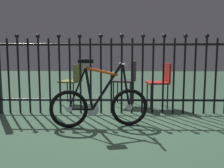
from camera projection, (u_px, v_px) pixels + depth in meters
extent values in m
plane|color=#375640|center=(123.00, 124.00, 3.57)|extent=(20.00, 20.00, 0.00)
cylinder|color=black|center=(9.00, 76.00, 4.17)|extent=(0.03, 0.03, 1.24)
cylinder|color=black|center=(19.00, 76.00, 4.16)|extent=(0.03, 0.03, 1.24)
sphere|color=black|center=(17.00, 36.00, 4.08)|extent=(0.07, 0.07, 0.07)
cylinder|color=black|center=(29.00, 76.00, 4.16)|extent=(0.03, 0.03, 1.24)
cylinder|color=black|center=(39.00, 76.00, 4.16)|extent=(0.03, 0.03, 1.24)
sphere|color=black|center=(38.00, 36.00, 4.07)|extent=(0.07, 0.07, 0.07)
cylinder|color=black|center=(50.00, 76.00, 4.15)|extent=(0.03, 0.03, 1.24)
cylinder|color=black|center=(60.00, 76.00, 4.15)|extent=(0.03, 0.03, 1.24)
sphere|color=black|center=(59.00, 36.00, 4.07)|extent=(0.07, 0.07, 0.07)
cylinder|color=black|center=(70.00, 76.00, 4.15)|extent=(0.03, 0.03, 1.24)
cylinder|color=black|center=(80.00, 76.00, 4.14)|extent=(0.03, 0.03, 1.24)
sphere|color=black|center=(80.00, 36.00, 4.06)|extent=(0.07, 0.07, 0.07)
cylinder|color=black|center=(91.00, 76.00, 4.14)|extent=(0.03, 0.03, 1.24)
cylinder|color=black|center=(101.00, 76.00, 4.14)|extent=(0.03, 0.03, 1.24)
sphere|color=black|center=(101.00, 36.00, 4.05)|extent=(0.07, 0.07, 0.07)
cylinder|color=black|center=(111.00, 76.00, 4.13)|extent=(0.03, 0.03, 1.24)
cylinder|color=black|center=(122.00, 76.00, 4.13)|extent=(0.03, 0.03, 1.24)
sphere|color=black|center=(122.00, 36.00, 4.05)|extent=(0.07, 0.07, 0.07)
cylinder|color=black|center=(132.00, 76.00, 4.13)|extent=(0.03, 0.03, 1.24)
cylinder|color=black|center=(142.00, 76.00, 4.12)|extent=(0.03, 0.03, 1.24)
sphere|color=black|center=(143.00, 36.00, 4.04)|extent=(0.07, 0.07, 0.07)
cylinder|color=black|center=(153.00, 76.00, 4.12)|extent=(0.03, 0.03, 1.24)
cylinder|color=black|center=(163.00, 76.00, 4.12)|extent=(0.03, 0.03, 1.24)
sphere|color=black|center=(164.00, 36.00, 4.03)|extent=(0.07, 0.07, 0.07)
cylinder|color=black|center=(174.00, 76.00, 4.11)|extent=(0.03, 0.03, 1.24)
cylinder|color=black|center=(184.00, 76.00, 4.11)|extent=(0.03, 0.03, 1.24)
sphere|color=black|center=(186.00, 36.00, 4.03)|extent=(0.07, 0.07, 0.07)
cylinder|color=black|center=(195.00, 77.00, 4.11)|extent=(0.03, 0.03, 1.24)
cylinder|color=black|center=(205.00, 77.00, 4.10)|extent=(0.03, 0.03, 1.24)
sphere|color=black|center=(207.00, 36.00, 4.02)|extent=(0.07, 0.07, 0.07)
cylinder|color=black|center=(216.00, 77.00, 4.10)|extent=(0.03, 0.03, 1.24)
cylinder|color=black|center=(122.00, 100.00, 4.18)|extent=(4.12, 0.04, 0.04)
cylinder|color=black|center=(123.00, 44.00, 4.06)|extent=(4.12, 0.04, 0.04)
torus|color=black|center=(69.00, 109.00, 3.36)|extent=(0.52, 0.13, 0.52)
cylinder|color=silver|center=(69.00, 109.00, 3.36)|extent=(0.09, 0.04, 0.08)
torus|color=black|center=(129.00, 107.00, 3.47)|extent=(0.52, 0.13, 0.52)
cylinder|color=silver|center=(129.00, 107.00, 3.47)|extent=(0.09, 0.04, 0.08)
cylinder|color=black|center=(107.00, 86.00, 3.39)|extent=(0.44, 0.11, 0.65)
cylinder|color=#EA5914|center=(102.00, 72.00, 3.36)|extent=(0.44, 0.11, 0.14)
cylinder|color=black|center=(89.00, 89.00, 3.36)|extent=(0.12, 0.05, 0.57)
cylinder|color=black|center=(81.00, 109.00, 3.38)|extent=(0.32, 0.08, 0.04)
cylinder|color=black|center=(77.00, 89.00, 3.34)|extent=(0.26, 0.07, 0.56)
cylinder|color=black|center=(126.00, 85.00, 3.43)|extent=(0.13, 0.05, 0.62)
cylinder|color=silver|center=(122.00, 63.00, 3.38)|extent=(0.03, 0.03, 0.02)
cylinder|color=silver|center=(122.00, 64.00, 3.38)|extent=(0.09, 0.40, 0.03)
cylinder|color=silver|center=(86.00, 65.00, 3.32)|extent=(0.03, 0.03, 0.07)
cube|color=black|center=(86.00, 61.00, 3.31)|extent=(0.21, 0.12, 0.05)
cylinder|color=silver|center=(92.00, 109.00, 3.40)|extent=(0.18, 0.04, 0.18)
cylinder|color=black|center=(60.00, 93.00, 4.92)|extent=(0.02, 0.02, 0.42)
cylinder|color=black|center=(67.00, 91.00, 5.19)|extent=(0.02, 0.02, 0.42)
cylinder|color=black|center=(73.00, 94.00, 4.82)|extent=(0.02, 0.02, 0.42)
cylinder|color=black|center=(80.00, 92.00, 5.10)|extent=(0.02, 0.02, 0.42)
cube|color=olive|center=(70.00, 81.00, 4.98)|extent=(0.47, 0.47, 0.03)
cube|color=olive|center=(78.00, 72.00, 4.90)|extent=(0.14, 0.34, 0.32)
cylinder|color=black|center=(113.00, 94.00, 4.75)|extent=(0.02, 0.02, 0.45)
cylinder|color=black|center=(118.00, 92.00, 5.06)|extent=(0.02, 0.02, 0.45)
cylinder|color=black|center=(130.00, 95.00, 4.67)|extent=(0.02, 0.02, 0.45)
cylinder|color=black|center=(133.00, 92.00, 4.98)|extent=(0.02, 0.02, 0.45)
cube|color=#2D2D33|center=(124.00, 81.00, 4.83)|extent=(0.49, 0.49, 0.03)
cube|color=#2D2D33|center=(134.00, 71.00, 4.76)|extent=(0.12, 0.38, 0.35)
cylinder|color=black|center=(151.00, 97.00, 4.45)|extent=(0.02, 0.02, 0.45)
cylinder|color=black|center=(147.00, 94.00, 4.75)|extent=(0.02, 0.02, 0.45)
cylinder|color=black|center=(168.00, 97.00, 4.48)|extent=(0.02, 0.02, 0.45)
cylinder|color=black|center=(163.00, 94.00, 4.78)|extent=(0.02, 0.02, 0.45)
cube|color=#A51E19|center=(157.00, 83.00, 4.58)|extent=(0.41, 0.41, 0.03)
cube|color=#A51E19|center=(167.00, 72.00, 4.58)|extent=(0.07, 0.36, 0.34)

